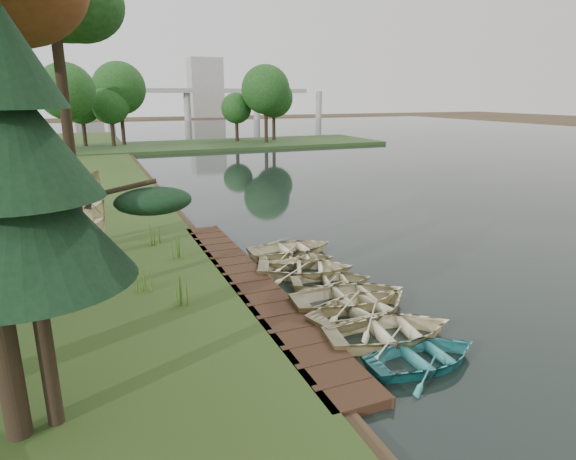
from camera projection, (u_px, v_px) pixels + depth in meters
name	position (u px, v px, depth m)	size (l,w,h in m)	color
ground	(290.00, 282.00, 18.33)	(300.00, 300.00, 0.00)	#3D2F1D
water	(492.00, 167.00, 47.20)	(130.00, 200.00, 0.05)	black
boardwalk	(250.00, 285.00, 17.70)	(1.60, 16.00, 0.30)	#352014
peninsula	(202.00, 145.00, 65.67)	(50.00, 14.00, 0.45)	#29421D
far_trees	(175.00, 99.00, 62.75)	(45.60, 5.60, 8.80)	black
bridge	(158.00, 94.00, 127.61)	(95.90, 4.00, 8.60)	#A5A5A0
building_a	(206.00, 88.00, 151.41)	(10.00, 8.00, 18.00)	#A5A5A0
building_b	(87.00, 98.00, 143.72)	(8.00, 8.00, 12.00)	#A5A5A0
rowboat_0	(424.00, 354.00, 12.51)	(2.33, 3.26, 0.68)	teal
rowboat_1	(391.00, 328.00, 13.74)	(2.76, 3.87, 0.80)	beige
rowboat_2	(363.00, 306.00, 15.22)	(2.76, 3.86, 0.80)	beige
rowboat_3	(350.00, 294.00, 16.04)	(2.86, 4.01, 0.83)	beige
rowboat_4	(332.00, 279.00, 17.69)	(2.17, 3.04, 0.63)	beige
rowboat_5	(305.00, 266.00, 18.77)	(2.69, 3.77, 0.78)	beige
rowboat_6	(296.00, 258.00, 19.91)	(2.26, 3.16, 0.65)	beige
rowboat_7	(291.00, 247.00, 21.14)	(2.71, 3.80, 0.79)	beige
stored_rowboat	(100.00, 239.00, 21.56)	(2.42, 3.39, 0.70)	beige
pine_tree	(19.00, 175.00, 8.63)	(3.80, 3.80, 8.25)	black
reeds_0	(183.00, 289.00, 15.60)	(0.60, 0.60, 1.04)	#3F661E
reeds_1	(143.00, 278.00, 16.73)	(0.60, 0.60, 0.88)	#3F661E
reeds_2	(178.00, 246.00, 19.97)	(0.60, 0.60, 1.05)	#3F661E
reeds_3	(155.00, 234.00, 21.87)	(0.60, 0.60, 0.99)	#3F661E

